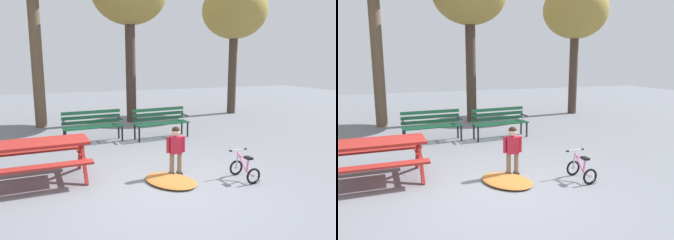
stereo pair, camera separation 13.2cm
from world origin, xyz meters
The scene contains 8 objects.
ground centered at (0.00, 0.00, 0.00)m, with size 36.00×36.00×0.00m, color slate.
picnic_table centered at (-1.97, 1.23, 0.59)m, with size 1.84×1.39×0.79m.
park_bench_far_left centered at (-0.59, 3.89, 0.51)m, with size 1.62×0.54×0.85m.
park_bench_left centered at (1.31, 3.70, 0.51)m, with size 1.63×0.57×0.85m.
child_standing centered at (0.51, 0.64, 0.57)m, with size 0.37×0.19×0.97m.
kids_bicycle centered at (1.63, -0.03, 0.20)m, with size 0.39×0.58×0.54m.
leaf_pile centered at (0.27, 0.33, 0.04)m, with size 1.08×0.75×0.07m, color #B26B2D.
tree_right centered at (5.59, 6.77, 4.08)m, with size 2.60×2.60×5.24m.
Camera 2 is at (-1.71, -5.02, 2.24)m, focal length 34.96 mm.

